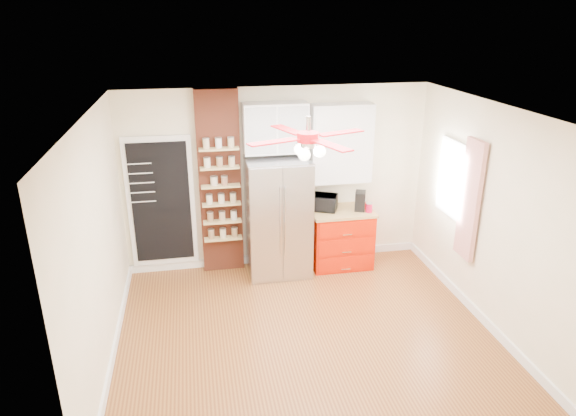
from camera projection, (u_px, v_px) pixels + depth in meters
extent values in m
plane|color=brown|center=(305.00, 333.00, 6.26)|extent=(4.50, 4.50, 0.00)
plane|color=white|center=(309.00, 111.00, 5.30)|extent=(4.50, 4.50, 0.00)
cube|color=#FFF0CD|center=(277.00, 178.00, 7.61)|extent=(4.50, 0.02, 2.70)
cube|color=#FFF0CD|center=(364.00, 333.00, 3.94)|extent=(4.50, 0.02, 2.70)
cube|color=#FFF0CD|center=(98.00, 247.00, 5.38)|extent=(0.02, 4.00, 2.70)
cube|color=#FFF0CD|center=(489.00, 217.00, 6.17)|extent=(0.02, 4.00, 2.70)
cube|color=white|center=(161.00, 202.00, 7.38)|extent=(0.95, 0.04, 1.95)
cube|color=black|center=(161.00, 203.00, 7.35)|extent=(0.82, 0.02, 1.78)
cube|color=brown|center=(220.00, 183.00, 7.39)|extent=(0.60, 0.16, 2.70)
cube|color=#A5A6AA|center=(278.00, 217.00, 7.43)|extent=(0.90, 0.70, 1.75)
cube|color=white|center=(275.00, 128.00, 7.16)|extent=(0.90, 0.35, 0.70)
cube|color=red|center=(341.00, 239.00, 7.81)|extent=(0.90, 0.60, 0.86)
cube|color=tan|center=(342.00, 211.00, 7.65)|extent=(0.94, 0.64, 0.04)
cube|color=white|center=(341.00, 143.00, 7.45)|extent=(0.90, 0.30, 1.15)
cube|color=white|center=(453.00, 179.00, 6.92)|extent=(0.04, 0.75, 1.05)
cube|color=red|center=(470.00, 200.00, 6.44)|extent=(0.06, 0.40, 1.55)
cylinder|color=silver|center=(308.00, 126.00, 5.35)|extent=(0.05, 0.05, 0.20)
cylinder|color=#AD0A12|center=(308.00, 137.00, 5.39)|extent=(0.24, 0.24, 0.10)
sphere|color=white|center=(308.00, 152.00, 5.45)|extent=(0.13, 0.13, 0.13)
imported|color=black|center=(322.00, 202.00, 7.62)|extent=(0.50, 0.43, 0.23)
cube|color=black|center=(360.00, 201.00, 7.61)|extent=(0.22, 0.26, 0.28)
cylinder|color=#B70A31|center=(369.00, 208.00, 7.54)|extent=(0.11, 0.11, 0.13)
cylinder|color=red|center=(364.00, 205.00, 7.69)|extent=(0.14, 0.14, 0.12)
cylinder|color=beige|center=(214.00, 181.00, 7.23)|extent=(0.11, 0.11, 0.12)
cylinder|color=#885D45|center=(224.00, 181.00, 7.24)|extent=(0.11, 0.11, 0.12)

